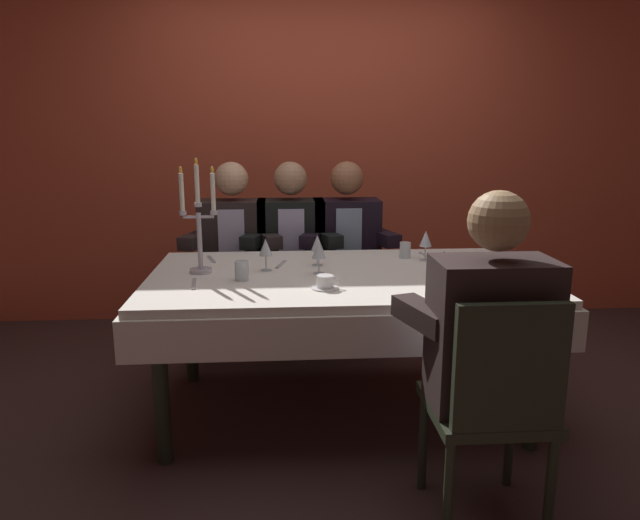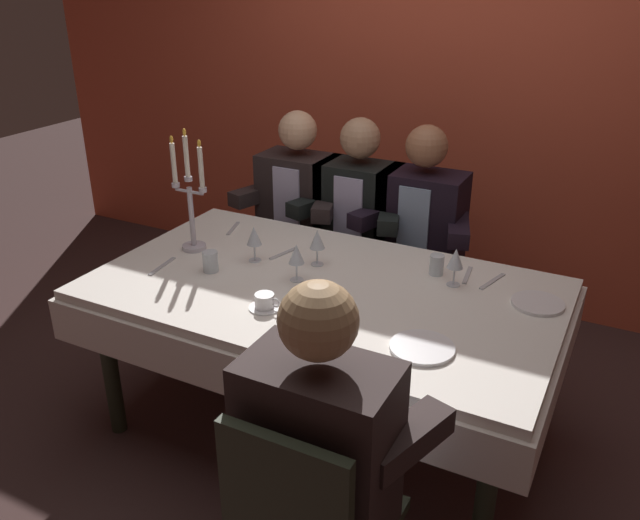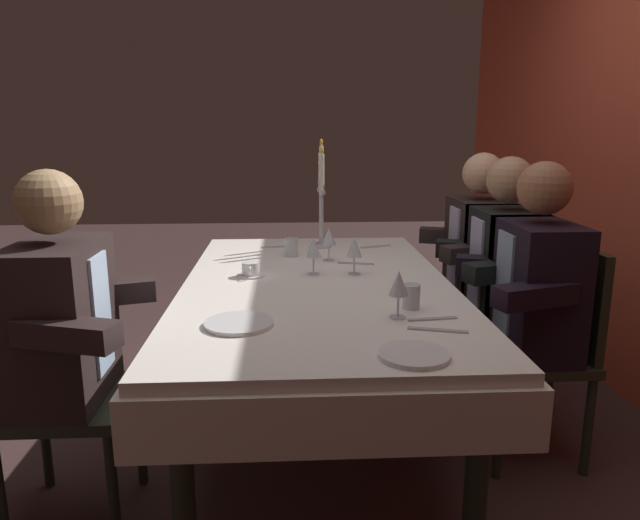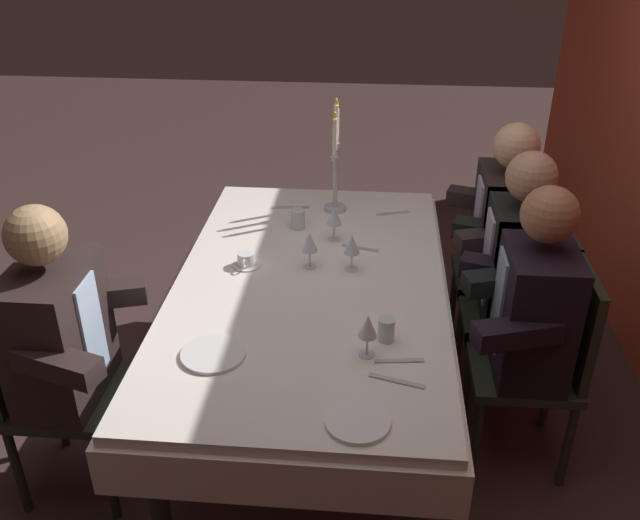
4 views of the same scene
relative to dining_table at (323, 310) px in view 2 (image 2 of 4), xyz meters
The scene contains 22 objects.
ground_plane 0.62m from the dining_table, ahead, with size 12.00×12.00×0.00m, color #402B29.
back_wall 1.81m from the dining_table, 90.00° to the left, with size 6.00×0.12×2.70m, color #CF4F34.
dining_table is the anchor object (origin of this frame).
candelabra 0.79m from the dining_table, behind, with size 0.19×0.11×0.57m.
dinner_plate_0 0.86m from the dining_table, 15.69° to the left, with size 0.20×0.20×0.01m, color white.
dinner_plate_1 0.61m from the dining_table, 28.06° to the right, with size 0.23×0.23×0.01m, color white.
wine_glass_0 0.45m from the dining_table, 168.75° to the left, with size 0.07×0.07×0.16m.
wine_glass_1 0.26m from the dining_table, behind, with size 0.07×0.07×0.16m.
wine_glass_2 0.59m from the dining_table, 27.47° to the left, with size 0.07×0.07×0.16m.
wine_glass_3 0.31m from the dining_table, 124.35° to the left, with size 0.07×0.07×0.16m.
water_tumbler_0 0.52m from the dining_table, 39.46° to the left, with size 0.06×0.06×0.09m, color silver.
water_tumbler_1 0.53m from the dining_table, 168.07° to the right, with size 0.07×0.07×0.09m, color silver.
coffee_cup_0 0.33m from the dining_table, 110.93° to the right, with size 0.13×0.12×0.06m.
knife_0 0.72m from the dining_table, 29.70° to the left, with size 0.19×0.02×0.01m, color #B7B7BC.
knife_1 0.74m from the dining_table, 166.76° to the right, with size 0.19×0.02×0.01m, color #B7B7BC.
fork_2 0.63m from the dining_table, 35.55° to the left, with size 0.17×0.02×0.01m, color #B7B7BC.
spoon_3 0.78m from the dining_table, 153.04° to the left, with size 0.17×0.02×0.01m, color #B7B7BC.
fork_4 0.38m from the dining_table, 147.03° to the left, with size 0.17×0.02×0.01m, color #B7B7BC.
seated_diner_0 1.08m from the dining_table, 124.33° to the left, with size 0.63×0.48×1.24m.
seated_diner_1 0.92m from the dining_table, 105.01° to the left, with size 0.63×0.48×1.24m.
seated_diner_2 0.90m from the dining_table, 82.33° to the left, with size 0.63×0.48×1.24m.
seated_diner_3 0.99m from the dining_table, 63.77° to the right, with size 0.63×0.48×1.24m.
Camera 2 is at (1.10, -2.14, 1.95)m, focal length 36.60 mm.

